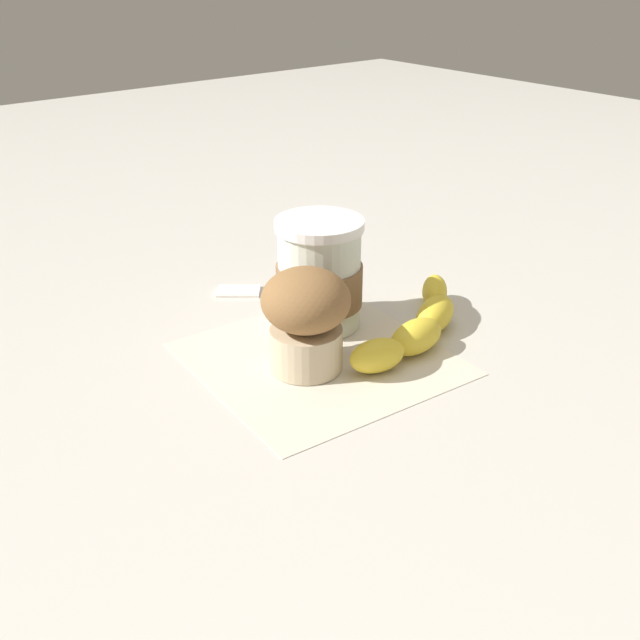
# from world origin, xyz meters

# --- Properties ---
(ground_plane) EXTENTS (3.00, 3.00, 0.00)m
(ground_plane) POSITION_xyz_m (0.00, 0.00, 0.00)
(ground_plane) COLOR beige
(paper_napkin) EXTENTS (0.25, 0.25, 0.00)m
(paper_napkin) POSITION_xyz_m (0.00, 0.00, 0.00)
(paper_napkin) COLOR beige
(paper_napkin) RESTS_ON ground_plane
(coffee_cup) EXTENTS (0.09, 0.09, 0.12)m
(coffee_cup) POSITION_xyz_m (-0.06, 0.05, 0.06)
(coffee_cup) COLOR silver
(coffee_cup) RESTS_ON paper_napkin
(muffin) EXTENTS (0.08, 0.08, 0.10)m
(muffin) POSITION_xyz_m (0.01, -0.02, 0.06)
(muffin) COLOR beige
(muffin) RESTS_ON paper_napkin
(banana) EXTENTS (0.12, 0.21, 0.03)m
(banana) POSITION_xyz_m (0.03, 0.11, 0.02)
(banana) COLOR yellow
(banana) RESTS_ON paper_napkin
(sugar_packet) EXTENTS (0.06, 0.06, 0.01)m
(sugar_packet) POSITION_xyz_m (-0.18, 0.02, 0.00)
(sugar_packet) COLOR white
(sugar_packet) RESTS_ON ground_plane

